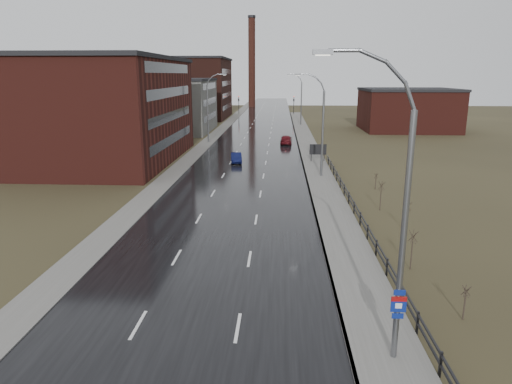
# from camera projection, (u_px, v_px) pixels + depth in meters

# --- Properties ---
(road) EXTENTS (14.00, 300.00, 0.06)m
(road) POSITION_uv_depth(u_px,v_px,m) (255.00, 145.00, 74.99)
(road) COLOR black
(road) RESTS_ON ground
(sidewalk_right) EXTENTS (3.20, 180.00, 0.18)m
(sidewalk_right) POSITION_uv_depth(u_px,v_px,m) (320.00, 178.00, 50.37)
(sidewalk_right) COLOR #595651
(sidewalk_right) RESTS_ON ground
(curb_right) EXTENTS (0.16, 180.00, 0.18)m
(curb_right) POSITION_uv_depth(u_px,v_px,m) (306.00, 178.00, 50.44)
(curb_right) COLOR slate
(curb_right) RESTS_ON ground
(sidewalk_left) EXTENTS (2.40, 260.00, 0.12)m
(sidewalk_left) POSITION_uv_depth(u_px,v_px,m) (205.00, 144.00, 75.40)
(sidewalk_left) COLOR #595651
(sidewalk_left) RESTS_ON ground
(warehouse_near) EXTENTS (22.44, 28.56, 13.50)m
(warehouse_near) POSITION_uv_depth(u_px,v_px,m) (89.00, 109.00, 59.87)
(warehouse_near) COLOR #471914
(warehouse_near) RESTS_ON ground
(warehouse_mid) EXTENTS (16.32, 20.40, 10.50)m
(warehouse_mid) POSITION_uv_depth(u_px,v_px,m) (171.00, 105.00, 92.00)
(warehouse_mid) COLOR slate
(warehouse_mid) RESTS_ON ground
(warehouse_far) EXTENTS (26.52, 24.48, 15.50)m
(warehouse_far) POSITION_uv_depth(u_px,v_px,m) (178.00, 88.00, 120.64)
(warehouse_far) COLOR #331611
(warehouse_far) RESTS_ON ground
(building_right) EXTENTS (18.36, 16.32, 8.50)m
(building_right) POSITION_uv_depth(u_px,v_px,m) (408.00, 109.00, 93.67)
(building_right) COLOR #471914
(building_right) RESTS_ON ground
(smokestack) EXTENTS (2.70, 2.70, 30.70)m
(smokestack) POSITION_uv_depth(u_px,v_px,m) (252.00, 62.00, 158.45)
(smokestack) COLOR #331611
(smokestack) RESTS_ON ground
(streetlight_main) EXTENTS (3.91, 0.29, 12.11)m
(streetlight_main) POSITION_uv_depth(u_px,v_px,m) (396.00, 217.00, 16.97)
(streetlight_main) COLOR slate
(streetlight_main) RESTS_ON ground
(streetlight_right_mid) EXTENTS (3.36, 0.28, 11.35)m
(streetlight_right_mid) POSITION_uv_depth(u_px,v_px,m) (320.00, 125.00, 49.90)
(streetlight_right_mid) COLOR slate
(streetlight_right_mid) RESTS_ON ground
(streetlight_left) EXTENTS (3.36, 0.28, 11.35)m
(streetlight_left) POSITION_uv_depth(u_px,v_px,m) (209.00, 108.00, 75.86)
(streetlight_left) COLOR slate
(streetlight_left) RESTS_ON ground
(streetlight_right_far) EXTENTS (3.36, 0.28, 11.35)m
(streetlight_right_far) POSITION_uv_depth(u_px,v_px,m) (300.00, 99.00, 102.12)
(streetlight_right_far) COLOR slate
(streetlight_right_far) RESTS_ON ground
(guardrail) EXTENTS (0.10, 53.05, 1.10)m
(guardrail) POSITION_uv_depth(u_px,v_px,m) (362.00, 220.00, 33.99)
(guardrail) COLOR black
(guardrail) RESTS_ON ground
(shrub_b) EXTENTS (0.42, 0.44, 1.72)m
(shrub_b) POSITION_uv_depth(u_px,v_px,m) (465.00, 302.00, 21.30)
(shrub_b) COLOR #382D23
(shrub_b) RESTS_ON ground
(shrub_c) EXTENTS (0.57, 0.60, 2.41)m
(shrub_c) POSITION_uv_depth(u_px,v_px,m) (412.00, 249.00, 26.74)
(shrub_c) COLOR #382D23
(shrub_c) RESTS_ON ground
(shrub_d) EXTENTS (0.55, 0.58, 2.33)m
(shrub_d) POSITION_uv_depth(u_px,v_px,m) (407.00, 216.00, 33.08)
(shrub_d) COLOR #382D23
(shrub_d) RESTS_ON ground
(shrub_e) EXTENTS (0.59, 0.63, 2.52)m
(shrub_e) POSITION_uv_depth(u_px,v_px,m) (381.00, 195.00, 38.48)
(shrub_e) COLOR #382D23
(shrub_e) RESTS_ON ground
(shrub_f) EXTENTS (0.40, 0.42, 1.66)m
(shrub_f) POSITION_uv_depth(u_px,v_px,m) (376.00, 181.00, 45.65)
(shrub_f) COLOR #382D23
(shrub_f) RESTS_ON ground
(billboard) EXTENTS (2.21, 0.17, 2.41)m
(billboard) POSITION_uv_depth(u_px,v_px,m) (318.00, 150.00, 59.57)
(billboard) COLOR black
(billboard) RESTS_ON ground
(traffic_light_left) EXTENTS (0.58, 2.73, 5.30)m
(traffic_light_left) POSITION_uv_depth(u_px,v_px,m) (239.00, 98.00, 132.27)
(traffic_light_left) COLOR black
(traffic_light_left) RESTS_ON ground
(traffic_light_right) EXTENTS (0.58, 2.73, 5.30)m
(traffic_light_right) POSITION_uv_depth(u_px,v_px,m) (294.00, 98.00, 131.46)
(traffic_light_right) COLOR black
(traffic_light_right) RESTS_ON ground
(car_near) EXTENTS (1.83, 4.01, 1.27)m
(car_near) POSITION_uv_depth(u_px,v_px,m) (236.00, 158.00, 59.52)
(car_near) COLOR #0A0F36
(car_near) RESTS_ON ground
(car_far) EXTENTS (2.03, 4.67, 1.57)m
(car_far) POSITION_uv_depth(u_px,v_px,m) (286.00, 140.00, 75.24)
(car_far) COLOR #550E14
(car_far) RESTS_ON ground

